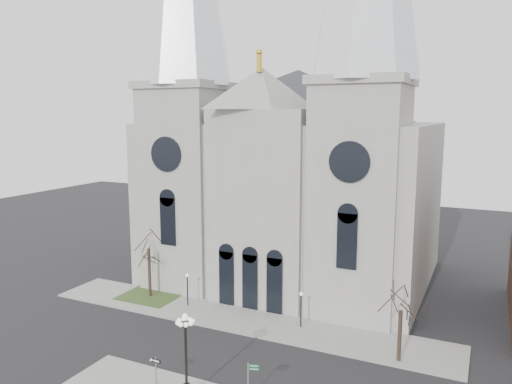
% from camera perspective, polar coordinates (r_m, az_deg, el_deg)
% --- Properties ---
extents(ground, '(160.00, 160.00, 0.00)m').
position_cam_1_polar(ground, '(39.93, -9.70, -19.74)').
color(ground, black).
rests_on(ground, ground).
extents(sidewalk_far, '(40.00, 6.00, 0.14)m').
position_cam_1_polar(sidewalk_far, '(48.36, -1.98, -14.21)').
color(sidewalk_far, gray).
rests_on(sidewalk_far, ground).
extents(grass_patch, '(6.00, 5.00, 0.18)m').
position_cam_1_polar(grass_patch, '(54.68, -11.99, -11.58)').
color(grass_patch, '#30441D').
rests_on(grass_patch, ground).
extents(cathedral, '(33.00, 26.66, 54.00)m').
position_cam_1_polar(cathedral, '(55.26, 3.63, 8.31)').
color(cathedral, '#99978E').
rests_on(cathedral, ground).
extents(tree_left, '(3.20, 3.20, 7.50)m').
position_cam_1_polar(tree_left, '(53.03, -12.18, -6.01)').
color(tree_left, black).
rests_on(tree_left, ground).
extents(tree_right, '(3.20, 3.20, 6.00)m').
position_cam_1_polar(tree_right, '(40.58, 16.24, -12.54)').
color(tree_right, black).
rests_on(tree_right, ground).
extents(ped_lamp_left, '(0.32, 0.32, 3.26)m').
position_cam_1_polar(ped_lamp_left, '(50.79, -7.85, -10.40)').
color(ped_lamp_left, black).
rests_on(ped_lamp_left, sidewalk_far).
extents(ped_lamp_right, '(0.32, 0.32, 3.26)m').
position_cam_1_polar(ped_lamp_right, '(45.69, 5.17, -12.60)').
color(ped_lamp_right, black).
rests_on(ped_lamp_right, sidewalk_far).
extents(globe_lamp, '(1.38, 1.38, 5.92)m').
position_cam_1_polar(globe_lamp, '(35.00, -8.05, -16.93)').
color(globe_lamp, black).
rests_on(globe_lamp, sidewalk_near).
extents(one_way_sign, '(0.89, 0.09, 2.03)m').
position_cam_1_polar(one_way_sign, '(37.83, -11.38, -18.90)').
color(one_way_sign, slate).
rests_on(one_way_sign, sidewalk_near).
extents(street_name_sign, '(0.76, 0.30, 2.48)m').
position_cam_1_polar(street_name_sign, '(35.67, -0.76, -20.43)').
color(street_name_sign, slate).
rests_on(street_name_sign, sidewalk_near).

